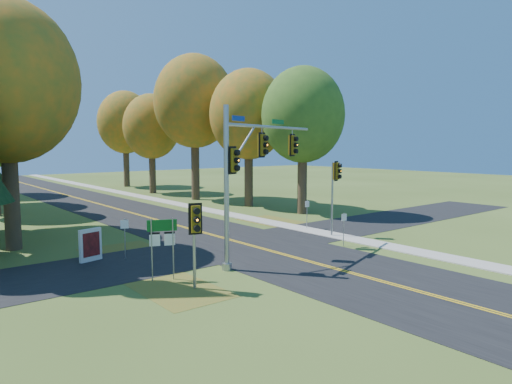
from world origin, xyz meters
TOP-DOWN VIEW (x-y plane):
  - ground at (0.00, 0.00)m, footprint 160.00×160.00m
  - road_main at (0.00, 0.00)m, footprint 8.00×160.00m
  - road_cross at (0.00, 2.00)m, footprint 60.00×6.00m
  - centerline_left at (-0.10, 0.00)m, footprint 0.10×160.00m
  - centerline_right at (0.10, 0.00)m, footprint 0.10×160.00m
  - sidewalk_east at (6.20, 0.00)m, footprint 1.60×160.00m
  - leaf_patch_w_near at (-6.50, 4.00)m, footprint 4.00×6.00m
  - leaf_patch_e at (6.80, 6.00)m, footprint 3.50×8.00m
  - leaf_patch_w_far at (-7.50, -3.00)m, footprint 3.00×5.00m
  - tree_w_a at (-11.13, 9.38)m, footprint 8.00×8.00m
  - tree_e_a at (11.57, 8.77)m, footprint 7.20×7.20m
  - tree_e_b at (10.97, 15.58)m, footprint 7.60×7.60m
  - tree_e_c at (9.88, 23.69)m, footprint 8.80×8.80m
  - tree_e_d at (9.26, 32.87)m, footprint 7.00×7.00m
  - tree_e_e at (10.47, 43.58)m, footprint 7.80×7.80m
  - traffic_mast at (-2.16, -1.38)m, footprint 8.28×3.14m
  - east_signal_pole at (6.06, 0.18)m, footprint 0.55×0.66m
  - ped_signal_pole at (-6.95, -3.65)m, footprint 0.56×0.67m
  - route_sign_cluster at (-7.36, -1.53)m, footprint 1.21×0.55m
  - info_kiosk at (-8.71, 3.79)m, footprint 1.24×0.47m
  - reg_sign_e_north at (6.62, 3.28)m, footprint 0.40×0.06m
  - reg_sign_e_south at (4.20, -2.14)m, footprint 0.39×0.08m
  - reg_sign_w at (-7.15, 3.07)m, footprint 0.39×0.18m

SIDE VIEW (x-z plane):
  - ground at x=0.00m, z-range 0.00..0.00m
  - leaf_patch_w_near at x=-6.50m, z-range 0.00..0.01m
  - leaf_patch_e at x=6.80m, z-range 0.00..0.01m
  - leaf_patch_w_far at x=-7.50m, z-range 0.00..0.01m
  - road_cross at x=0.00m, z-range 0.00..0.02m
  - road_main at x=0.00m, z-range 0.00..0.02m
  - centerline_left at x=-0.10m, z-range 0.02..0.03m
  - centerline_right at x=0.10m, z-range 0.02..0.03m
  - sidewalk_east at x=6.20m, z-range 0.00..0.06m
  - info_kiosk at x=-8.71m, z-range 0.00..1.71m
  - reg_sign_e_south at x=4.20m, z-range 0.37..2.39m
  - reg_sign_e_north at x=6.62m, z-range 0.38..2.46m
  - reg_sign_w at x=-7.15m, z-range 0.40..2.57m
  - route_sign_cluster at x=-7.36m, z-range 0.57..3.36m
  - ped_signal_pole at x=-6.95m, z-range 0.89..4.53m
  - east_signal_pole at x=6.06m, z-range 1.28..6.25m
  - traffic_mast at x=-2.16m, z-range 1.12..8.99m
  - tree_e_d at x=9.26m, z-range 2.08..14.40m
  - tree_e_a at x=11.57m, z-range 2.16..14.90m
  - tree_e_b at x=10.97m, z-range 2.23..15.56m
  - tree_e_e at x=10.47m, z-range 2.32..16.06m
  - tree_w_a at x=-11.13m, z-range 2.41..16.56m
  - tree_e_c at x=9.88m, z-range 2.77..18.56m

